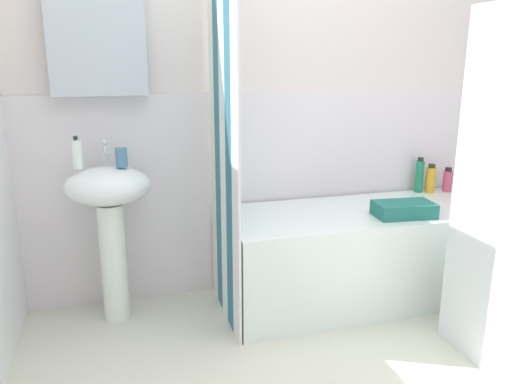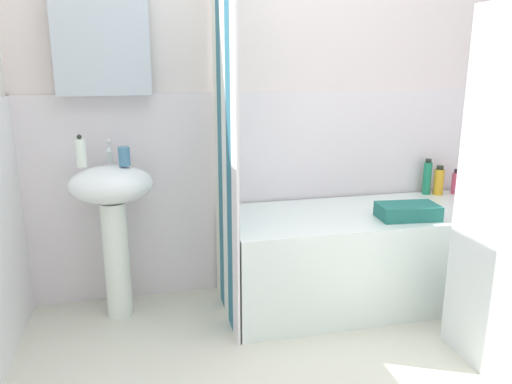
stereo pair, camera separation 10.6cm
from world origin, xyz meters
name	(u,v)px [view 1 (the left image)]	position (x,y,z in m)	size (l,w,h in m)	color
wall_back_tiled	(276,102)	(-0.06, 1.26, 1.14)	(3.60, 0.18, 2.40)	silver
sink	(110,209)	(-1.05, 1.03, 0.62)	(0.44, 0.34, 0.85)	white
faucet	(106,153)	(-1.05, 1.11, 0.91)	(0.03, 0.12, 0.12)	silver
soap_dispenser	(77,154)	(-1.19, 1.04, 0.92)	(0.05, 0.05, 0.17)	white
toothbrush_cup	(121,157)	(-0.97, 1.01, 0.90)	(0.06, 0.06, 0.10)	teal
bathtub	(363,254)	(0.37, 0.89, 0.27)	(1.64, 0.66, 0.54)	white
shower_curtain	(223,136)	(-0.47, 0.89, 1.00)	(0.01, 0.66, 2.00)	white
body_wash_bottle	(448,180)	(1.09, 1.13, 0.62)	(0.06, 0.06, 0.16)	#CD4A6D
shampoo_bottle	(431,179)	(0.96, 1.14, 0.63)	(0.06, 0.06, 0.19)	gold
lotion_bottle	(419,176)	(0.90, 1.17, 0.65)	(0.05, 0.05, 0.23)	#1E825B
towel_folded	(404,209)	(0.51, 0.72, 0.58)	(0.32, 0.18, 0.08)	#246E63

